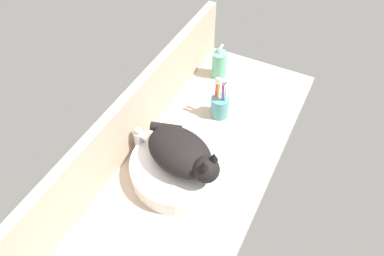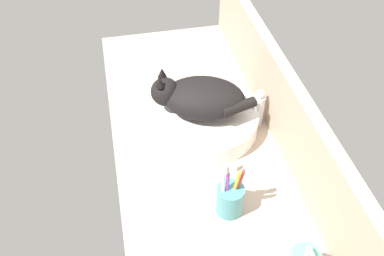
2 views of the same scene
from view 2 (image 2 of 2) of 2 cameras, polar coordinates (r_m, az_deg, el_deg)
name	(u,v)px [view 2 (image 2 of 2)]	position (r cm, az deg, el deg)	size (l,w,h in cm)	color
ground_plane	(200,147)	(134.61, 1.10, -2.55)	(132.72, 53.19, 4.00)	#B2A08E
backsplash_panel	(281,103)	(131.31, 11.82, 3.32)	(132.72, 3.60, 24.05)	tan
sink_basin	(203,119)	(135.89, 1.54, 1.17)	(34.62, 34.62, 6.66)	white
cat	(200,97)	(129.87, 1.01, 4.12)	(23.82, 30.39, 14.00)	black
faucet	(256,106)	(135.97, 8.47, 2.90)	(3.87, 11.86, 13.60)	silver
toothbrush_cup	(230,198)	(113.54, 5.10, -9.28)	(7.21, 7.21, 18.71)	teal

